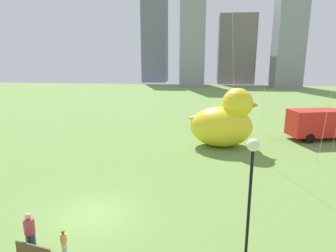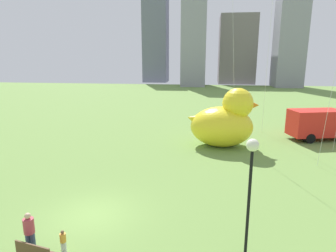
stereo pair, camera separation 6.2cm
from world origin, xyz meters
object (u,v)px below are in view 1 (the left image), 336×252
at_px(giant_inflatable_duck, 224,122).
at_px(lamppost, 252,167).
at_px(person_child, 64,241).
at_px(person_adult, 30,231).
at_px(box_truck, 321,124).

distance_m(giant_inflatable_duck, lamppost, 14.62).
height_order(person_child, lamppost, lamppost).
relative_size(giant_inflatable_duck, lamppost, 1.30).
distance_m(person_adult, lamppost, 9.01).
distance_m(giant_inflatable_duck, box_truck, 9.82).
relative_size(person_adult, box_truck, 0.25).
xyz_separation_m(person_adult, person_child, (1.33, 0.09, -0.39)).
distance_m(person_child, box_truck, 24.84).
xyz_separation_m(person_adult, lamppost, (8.53, 0.98, 2.71)).
height_order(person_child, giant_inflatable_duck, giant_inflatable_duck).
distance_m(person_adult, box_truck, 25.79).
height_order(person_adult, person_child, person_adult).
xyz_separation_m(person_child, giant_inflatable_duck, (7.11, 15.43, 1.63)).
bearing_deg(person_child, person_adult, -175.95).
distance_m(person_adult, giant_inflatable_duck, 17.71).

